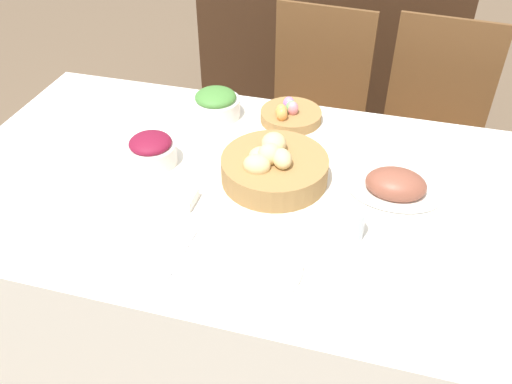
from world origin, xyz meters
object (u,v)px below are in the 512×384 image
at_px(chair_far_center, 312,118).
at_px(knife, 312,279).
at_px(spoon, 325,282).
at_px(butter_dish, 174,197).
at_px(drinking_cup, 350,224).
at_px(sideboard, 329,51).
at_px(fork, 182,253).
at_px(green_salad_bowl, 216,104).
at_px(ham_platter, 396,186).
at_px(chair_far_right, 430,134).
at_px(bread_basket, 274,167).
at_px(dinner_plate, 246,265).
at_px(egg_basket, 290,114).
at_px(beet_salad_bowl, 151,150).

distance_m(chair_far_center, knife, 1.20).
height_order(chair_far_center, spoon, chair_far_center).
bearing_deg(butter_dish, drinking_cup, -1.73).
bearing_deg(sideboard, knife, -82.53).
height_order(chair_far_center, fork, chair_far_center).
relative_size(green_salad_bowl, drinking_cup, 1.82).
height_order(ham_platter, green_salad_bowl, green_salad_bowl).
bearing_deg(chair_far_right, bread_basket, -115.76).
xyz_separation_m(green_salad_bowl, dinner_plate, (0.30, -0.66, -0.04)).
bearing_deg(green_salad_bowl, butter_dish, -85.66).
bearing_deg(green_salad_bowl, chair_far_right, 33.44).
height_order(sideboard, butter_dish, sideboard).
distance_m(drinking_cup, butter_dish, 0.49).
height_order(green_salad_bowl, spoon, green_salad_bowl).
bearing_deg(dinner_plate, egg_basket, 93.61).
distance_m(sideboard, ham_platter, 1.64).
bearing_deg(egg_basket, sideboard, 92.08).
height_order(knife, butter_dish, butter_dish).
relative_size(egg_basket, spoon, 1.14).
distance_m(bread_basket, ham_platter, 0.35).
xyz_separation_m(chair_far_right, beet_salad_bowl, (-0.86, -0.81, 0.30)).
relative_size(bread_basket, butter_dish, 2.57).
height_order(sideboard, green_salad_bowl, sideboard).
height_order(sideboard, ham_platter, sideboard).
relative_size(dinner_plate, spoon, 1.53).
bearing_deg(spoon, fork, 177.00).
bearing_deg(spoon, butter_dish, 154.79).
bearing_deg(ham_platter, spoon, -109.06).
xyz_separation_m(ham_platter, fork, (-0.49, -0.39, -0.02)).
relative_size(dinner_plate, knife, 1.53).
bearing_deg(beet_salad_bowl, knife, -31.53).
bearing_deg(chair_far_center, chair_far_right, 4.73).
height_order(ham_platter, dinner_plate, ham_platter).
xyz_separation_m(sideboard, egg_basket, (0.05, -1.24, 0.32)).
bearing_deg(egg_basket, fork, -99.91).
relative_size(chair_far_center, green_salad_bowl, 5.88).
bearing_deg(fork, drinking_cup, 26.60).
distance_m(chair_far_center, chair_far_right, 0.50).
relative_size(beet_salad_bowl, dinner_plate, 0.54).
bearing_deg(egg_basket, chair_far_center, 89.35).
xyz_separation_m(knife, butter_dish, (-0.43, 0.19, 0.01)).
relative_size(bread_basket, drinking_cup, 3.43).
distance_m(chair_far_center, drinking_cup, 1.07).
relative_size(chair_far_center, beet_salad_bowl, 6.43).
height_order(chair_far_right, beet_salad_bowl, chair_far_right).
distance_m(fork, knife, 0.33).
height_order(chair_far_center, dinner_plate, chair_far_center).
bearing_deg(sideboard, chair_far_right, -54.83).
xyz_separation_m(chair_far_right, egg_basket, (-0.50, -0.47, 0.28)).
xyz_separation_m(egg_basket, knife, (0.21, -0.69, -0.02)).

